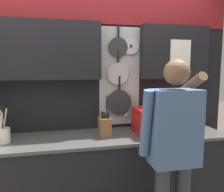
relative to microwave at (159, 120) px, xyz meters
name	(u,v)px	position (x,y,z in m)	size (l,w,h in m)	color
base_cabinet_counter	(112,176)	(-0.51, 0.02, -0.58)	(2.42, 0.62, 0.88)	black
back_wall_unit	(106,77)	(-0.52, 0.30, 0.46)	(2.99, 0.22, 2.48)	black
microwave	(159,120)	(0.00, 0.00, 0.00)	(0.50, 0.37, 0.27)	red
knife_block	(105,127)	(-0.59, 0.00, -0.04)	(0.12, 0.16, 0.27)	brown
utensil_crock	(4,134)	(-1.54, 0.00, -0.05)	(0.11, 0.11, 0.35)	white
person	(174,143)	(-0.14, -0.59, -0.04)	(0.54, 0.61, 1.64)	#383842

